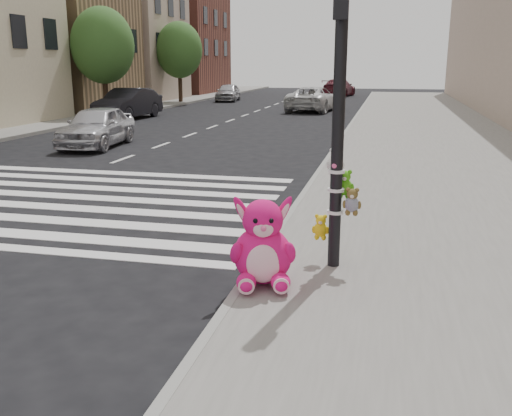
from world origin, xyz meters
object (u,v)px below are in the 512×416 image
(pink_bunny, at_px, (263,248))
(car_dark_far, at_px, (128,104))
(red_teddy, at_px, (269,264))
(car_silver_far, at_px, (97,126))
(signal_pole, at_px, (339,142))
(car_white_near, at_px, (314,99))

(pink_bunny, height_order, car_dark_far, car_dark_far)
(red_teddy, distance_m, car_silver_far, 13.70)
(signal_pole, relative_size, red_teddy, 19.70)
(car_white_near, bearing_deg, car_silver_far, 78.92)
(signal_pole, height_order, car_silver_far, signal_pole)
(signal_pole, relative_size, pink_bunny, 3.50)
(car_dark_far, bearing_deg, pink_bunny, -56.90)
(pink_bunny, xyz_separation_m, red_teddy, (-0.01, 0.46, -0.37))
(car_silver_far, distance_m, car_white_near, 17.22)
(pink_bunny, relative_size, car_silver_far, 0.28)
(signal_pole, xyz_separation_m, car_dark_far, (-12.41, 19.80, -1.05))
(pink_bunny, relative_size, car_white_near, 0.22)
(signal_pole, height_order, red_teddy, signal_pole)
(car_white_near, bearing_deg, red_teddy, 103.17)
(signal_pole, distance_m, car_dark_far, 23.39)
(red_teddy, relative_size, car_white_near, 0.04)
(signal_pole, distance_m, car_silver_far, 13.91)
(signal_pole, bearing_deg, pink_bunny, -131.55)
(red_teddy, bearing_deg, car_dark_far, 108.71)
(pink_bunny, xyz_separation_m, car_dark_far, (-11.61, 20.71, 0.17))
(signal_pole, relative_size, car_dark_far, 0.85)
(pink_bunny, relative_size, red_teddy, 5.63)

